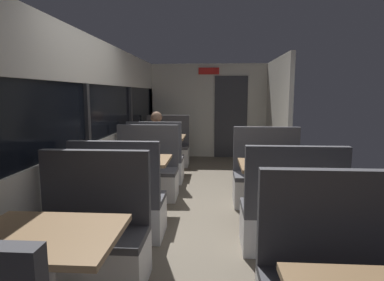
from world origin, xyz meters
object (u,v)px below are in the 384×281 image
(dining_table_rear_aisle, at_px, (277,172))
(seated_passenger, at_px, (157,152))
(bench_near_window_facing_entry, at_px, (91,244))
(dining_table_mid_window, at_px, (135,166))
(bench_rear_aisle_facing_end, at_px, (290,219))
(bench_rear_aisle_facing_entry, at_px, (267,182))
(bench_far_window_facing_end, at_px, (156,164))
(bench_far_window_facing_entry, at_px, (167,150))
(dining_table_near_window, at_px, (45,249))
(dining_table_far_window, at_px, (162,141))
(bench_mid_window_facing_entry, at_px, (146,176))
(bench_mid_window_facing_end, at_px, (120,208))

(dining_table_rear_aisle, height_order, seated_passenger, seated_passenger)
(bench_near_window_facing_entry, bearing_deg, dining_table_mid_window, 90.00)
(bench_rear_aisle_facing_end, distance_m, bench_rear_aisle_facing_entry, 1.40)
(bench_far_window_facing_end, height_order, dining_table_rear_aisle, bench_far_window_facing_end)
(seated_passenger, bearing_deg, bench_rear_aisle_facing_end, -54.83)
(bench_far_window_facing_entry, relative_size, bench_rear_aisle_facing_entry, 1.00)
(dining_table_near_window, height_order, dining_table_rear_aisle, same)
(bench_rear_aisle_facing_end, bearing_deg, dining_table_mid_window, 153.32)
(dining_table_near_window, relative_size, dining_table_far_window, 1.00)
(bench_far_window_facing_end, xyz_separation_m, dining_table_rear_aisle, (1.79, -1.77, 0.31))
(dining_table_near_window, xyz_separation_m, seated_passenger, (0.00, 3.91, -0.10))
(dining_table_far_window, bearing_deg, bench_mid_window_facing_entry, -90.00)
(bench_mid_window_facing_entry, distance_m, bench_far_window_facing_end, 0.87)
(bench_far_window_facing_entry, distance_m, seated_passenger, 1.34)
(dining_table_near_window, distance_m, dining_table_rear_aisle, 2.73)
(dining_table_near_window, height_order, bench_mid_window_facing_entry, bench_mid_window_facing_entry)
(bench_near_window_facing_entry, relative_size, bench_mid_window_facing_end, 1.00)
(bench_mid_window_facing_entry, xyz_separation_m, dining_table_far_window, (0.00, 1.57, 0.31))
(dining_table_mid_window, xyz_separation_m, dining_table_rear_aisle, (1.79, -0.20, 0.00))
(bench_mid_window_facing_entry, relative_size, bench_rear_aisle_facing_end, 1.00)
(dining_table_mid_window, distance_m, bench_mid_window_facing_end, 0.77)
(dining_table_mid_window, xyz_separation_m, seated_passenger, (0.00, 1.64, -0.10))
(dining_table_near_window, distance_m, bench_near_window_facing_entry, 0.77)
(dining_table_mid_window, relative_size, bench_far_window_facing_entry, 0.82)
(dining_table_mid_window, bearing_deg, bench_rear_aisle_facing_entry, 15.59)
(bench_far_window_facing_entry, height_order, seated_passenger, seated_passenger)
(bench_near_window_facing_entry, distance_m, dining_table_far_window, 3.85)
(bench_mid_window_facing_entry, height_order, dining_table_far_window, bench_mid_window_facing_entry)
(bench_far_window_facing_entry, bearing_deg, dining_table_rear_aisle, -60.53)
(bench_mid_window_facing_end, height_order, dining_table_far_window, bench_mid_window_facing_end)
(bench_mid_window_facing_end, relative_size, bench_rear_aisle_facing_end, 1.00)
(dining_table_mid_window, bearing_deg, bench_far_window_facing_entry, 90.00)
(bench_near_window_facing_entry, relative_size, bench_far_window_facing_end, 1.00)
(bench_rear_aisle_facing_end, distance_m, seated_passenger, 3.11)
(bench_near_window_facing_entry, height_order, bench_far_window_facing_end, same)
(bench_mid_window_facing_entry, relative_size, seated_passenger, 0.87)
(bench_rear_aisle_facing_entry, bearing_deg, bench_mid_window_facing_entry, 173.62)
(bench_mid_window_facing_entry, bearing_deg, dining_table_rear_aisle, -26.68)
(bench_near_window_facing_entry, height_order, dining_table_mid_window, bench_near_window_facing_entry)
(bench_near_window_facing_entry, bearing_deg, dining_table_rear_aisle, 37.39)
(bench_near_window_facing_entry, distance_m, dining_table_rear_aisle, 2.27)
(dining_table_mid_window, relative_size, seated_passenger, 0.71)
(bench_far_window_facing_entry, height_order, bench_rear_aisle_facing_end, same)
(dining_table_near_window, distance_m, seated_passenger, 3.91)
(bench_mid_window_facing_entry, distance_m, bench_rear_aisle_facing_entry, 1.80)
(dining_table_near_window, xyz_separation_m, bench_rear_aisle_facing_end, (1.79, 1.37, -0.31))
(dining_table_far_window, bearing_deg, bench_rear_aisle_facing_entry, -44.65)
(dining_table_near_window, relative_size, dining_table_mid_window, 1.00)
(dining_table_far_window, bearing_deg, dining_table_rear_aisle, -54.04)
(dining_table_mid_window, distance_m, bench_mid_window_facing_entry, 0.77)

